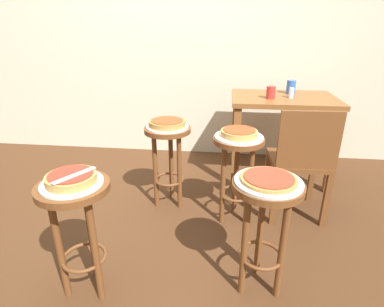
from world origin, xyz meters
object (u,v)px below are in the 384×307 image
at_px(serving_plate_rear, 167,127).
at_px(cup_far_edge, 291,87).
at_px(stool_foreground, 77,216).
at_px(stool_middle, 265,214).
at_px(condiment_shaker, 291,93).
at_px(pizza_server_knife, 74,175).
at_px(dining_table, 282,112).
at_px(pizza_middle, 269,179).
at_px(stool_leftside, 237,161).
at_px(wooden_chair, 301,160).
at_px(pizza_rear, 167,123).
at_px(cup_near_edge, 271,92).
at_px(serving_plate_foreground, 72,183).
at_px(serving_plate_middle, 268,182).
at_px(pizza_leftside, 239,133).
at_px(stool_rear, 168,150).
at_px(pizza_foreground, 71,178).
at_px(serving_plate_leftside, 239,137).

bearing_deg(serving_plate_rear, cup_far_edge, 36.88).
distance_m(stool_foreground, stool_middle, 0.94).
relative_size(condiment_shaker, pizza_server_knife, 0.40).
bearing_deg(stool_foreground, condiment_shaker, 49.98).
bearing_deg(dining_table, pizza_middle, -101.16).
bearing_deg(stool_leftside, wooden_chair, 11.60).
bearing_deg(pizza_rear, cup_near_edge, 32.96).
distance_m(serving_plate_foreground, stool_middle, 0.95).
bearing_deg(pizza_middle, pizza_server_knife, -170.87).
height_order(serving_plate_middle, pizza_leftside, pizza_leftside).
xyz_separation_m(stool_middle, pizza_server_knife, (-0.90, -0.14, 0.24)).
bearing_deg(serving_plate_foreground, cup_far_edge, 52.70).
bearing_deg(serving_plate_foreground, stool_rear, 73.33).
bearing_deg(pizza_foreground, pizza_rear, 73.33).
distance_m(serving_plate_foreground, pizza_middle, 0.94).
height_order(serving_plate_foreground, pizza_foreground, pizza_foreground).
height_order(stool_middle, dining_table, dining_table).
relative_size(stool_middle, pizza_middle, 2.38).
distance_m(stool_middle, serving_plate_leftside, 0.68).
height_order(serving_plate_foreground, pizza_server_knife, pizza_server_knife).
xyz_separation_m(pizza_foreground, serving_plate_leftside, (0.80, 0.77, -0.03)).
relative_size(stool_foreground, serving_plate_leftside, 1.96).
bearing_deg(pizza_rear, serving_plate_middle, -51.34).
bearing_deg(wooden_chair, cup_far_edge, 87.66).
xyz_separation_m(pizza_foreground, dining_table, (1.21, 1.55, -0.05)).
bearing_deg(condiment_shaker, stool_foreground, -130.02).
relative_size(serving_plate_middle, dining_table, 0.36).
bearing_deg(serving_plate_foreground, pizza_foreground, -90.00).
bearing_deg(pizza_server_knife, serving_plate_foreground, 87.64).
relative_size(serving_plate_leftside, stool_rear, 0.51).
distance_m(cup_far_edge, wooden_chair, 0.91).
distance_m(stool_middle, dining_table, 1.46).
bearing_deg(stool_middle, serving_plate_rear, 128.66).
distance_m(stool_foreground, stool_leftside, 1.11).
bearing_deg(serving_plate_middle, stool_rear, 128.66).
bearing_deg(wooden_chair, stool_middle, -113.93).
distance_m(pizza_leftside, cup_far_edge, 1.05).
height_order(pizza_foreground, pizza_leftside, same).
relative_size(pizza_middle, wooden_chair, 0.32).
xyz_separation_m(stool_leftside, condiment_shaker, (0.46, 0.73, 0.35)).
bearing_deg(cup_near_edge, stool_rear, -147.04).
xyz_separation_m(cup_far_edge, condiment_shaker, (-0.03, -0.19, -0.02)).
xyz_separation_m(serving_plate_leftside, wooden_chair, (0.45, 0.09, -0.19)).
bearing_deg(condiment_shaker, cup_near_edge, -165.59).
bearing_deg(serving_plate_rear, serving_plate_middle, -51.34).
bearing_deg(pizza_middle, stool_rear, 128.66).
bearing_deg(pizza_foreground, serving_plate_middle, 7.63).
height_order(pizza_foreground, pizza_middle, pizza_foreground).
bearing_deg(pizza_foreground, pizza_leftside, 43.69).
distance_m(pizza_foreground, pizza_server_knife, 0.04).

